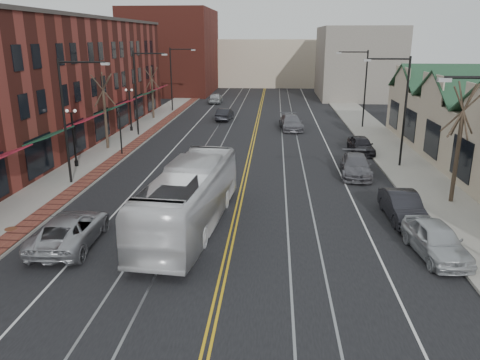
% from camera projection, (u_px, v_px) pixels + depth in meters
% --- Properties ---
extents(ground, '(160.00, 160.00, 0.00)m').
position_uv_depth(ground, '(209.00, 339.00, 15.24)').
color(ground, black).
rests_on(ground, ground).
extents(sidewalk_left, '(4.00, 120.00, 0.15)m').
position_uv_depth(sidewalk_left, '(87.00, 167.00, 35.13)').
color(sidewalk_left, gray).
rests_on(sidewalk_left, ground).
extents(sidewalk_right, '(4.00, 120.00, 0.15)m').
position_uv_depth(sidewalk_right, '(413.00, 174.00, 33.43)').
color(sidewalk_right, gray).
rests_on(sidewalk_right, ground).
extents(building_left, '(10.00, 50.00, 11.00)m').
position_uv_depth(building_left, '(34.00, 84.00, 40.71)').
color(building_left, maroon).
rests_on(building_left, ground).
extents(backdrop_left, '(14.00, 18.00, 14.00)m').
position_uv_depth(backdrop_left, '(172.00, 52.00, 81.06)').
color(backdrop_left, maroon).
rests_on(backdrop_left, ground).
extents(backdrop_mid, '(22.00, 14.00, 9.00)m').
position_uv_depth(backdrop_mid, '(266.00, 62.00, 94.96)').
color(backdrop_mid, '#BCA890').
rests_on(backdrop_mid, ground).
extents(backdrop_right, '(12.00, 16.00, 11.00)m').
position_uv_depth(backdrop_right, '(357.00, 63.00, 74.54)').
color(backdrop_right, slate).
rests_on(backdrop_right, ground).
extents(streetlight_l_1, '(3.33, 0.25, 8.00)m').
position_uv_depth(streetlight_l_1, '(70.00, 109.00, 29.80)').
color(streetlight_l_1, black).
rests_on(streetlight_l_1, sidewalk_left).
extents(streetlight_l_2, '(3.33, 0.25, 8.00)m').
position_uv_depth(streetlight_l_2, '(140.00, 85.00, 45.06)').
color(streetlight_l_2, black).
rests_on(streetlight_l_2, sidewalk_left).
extents(streetlight_l_3, '(3.33, 0.25, 8.00)m').
position_uv_depth(streetlight_l_3, '(174.00, 73.00, 60.31)').
color(streetlight_l_3, black).
rests_on(streetlight_l_3, sidewalk_left).
extents(streetlight_r_1, '(3.33, 0.25, 8.00)m').
position_uv_depth(streetlight_r_1, '(400.00, 100.00, 33.96)').
color(streetlight_r_1, black).
rests_on(streetlight_r_1, sidewalk_right).
extents(streetlight_r_2, '(3.33, 0.25, 8.00)m').
position_uv_depth(streetlight_r_2, '(361.00, 81.00, 49.21)').
color(streetlight_r_2, black).
rests_on(streetlight_r_2, sidewalk_right).
extents(lamppost_l_2, '(0.84, 0.28, 4.27)m').
position_uv_depth(lamppost_l_2, '(74.00, 139.00, 34.57)').
color(lamppost_l_2, black).
rests_on(lamppost_l_2, sidewalk_left).
extents(lamppost_l_3, '(0.84, 0.28, 4.27)m').
position_uv_depth(lamppost_l_3, '(130.00, 111.00, 47.92)').
color(lamppost_l_3, black).
rests_on(lamppost_l_3, sidewalk_left).
extents(tree_left_near, '(1.78, 1.37, 6.48)m').
position_uv_depth(tree_left_near, '(105.00, 109.00, 39.88)').
color(tree_left_near, '#382B21').
rests_on(tree_left_near, sidewalk_left).
extents(tree_left_far, '(1.66, 1.28, 6.02)m').
position_uv_depth(tree_left_far, '(152.00, 91.00, 55.21)').
color(tree_left_far, '#382B21').
rests_on(tree_left_far, sidewalk_left).
extents(tree_right_mid, '(1.90, 1.46, 6.93)m').
position_uv_depth(tree_right_mid, '(459.00, 141.00, 26.60)').
color(tree_right_mid, '#382B21').
rests_on(tree_right_mid, sidewalk_right).
extents(manhole_far, '(0.60, 0.60, 0.02)m').
position_uv_depth(manhole_far, '(11.00, 229.00, 23.61)').
color(manhole_far, '#592D19').
rests_on(manhole_far, sidewalk_left).
extents(traffic_signal, '(0.18, 0.15, 3.80)m').
position_uv_depth(traffic_signal, '(120.00, 128.00, 38.18)').
color(traffic_signal, black).
rests_on(traffic_signal, sidewalk_left).
extents(transit_bus, '(3.81, 11.99, 3.29)m').
position_uv_depth(transit_bus, '(190.00, 197.00, 23.71)').
color(transit_bus, white).
rests_on(transit_bus, ground).
extents(parked_suv, '(2.80, 5.61, 1.53)m').
position_uv_depth(parked_suv, '(70.00, 230.00, 21.96)').
color(parked_suv, '#A1A2A8').
rests_on(parked_suv, ground).
extents(parked_car_a, '(2.33, 4.74, 1.55)m').
position_uv_depth(parked_car_a, '(436.00, 240.00, 20.84)').
color(parked_car_a, '#B7BABF').
rests_on(parked_car_a, ground).
extents(parked_car_b, '(1.73, 4.60, 1.50)m').
position_uv_depth(parked_car_b, '(403.00, 206.00, 25.03)').
color(parked_car_b, black).
rests_on(parked_car_b, ground).
extents(parked_car_c, '(2.46, 5.19, 1.46)m').
position_uv_depth(parked_car_c, '(356.00, 166.00, 33.03)').
color(parked_car_c, '#5E5D64').
rests_on(parked_car_c, ground).
extents(parked_car_d, '(2.04, 4.39, 1.46)m').
position_uv_depth(parked_car_d, '(361.00, 145.00, 39.33)').
color(parked_car_d, black).
rests_on(parked_car_d, ground).
extents(distant_car_left, '(1.84, 4.34, 1.39)m').
position_uv_depth(distant_car_left, '(225.00, 114.00, 55.10)').
color(distant_car_left, black).
rests_on(distant_car_left, ground).
extents(distant_car_right, '(2.68, 5.50, 1.54)m').
position_uv_depth(distant_car_right, '(291.00, 122.00, 49.52)').
color(distant_car_right, slate).
rests_on(distant_car_right, ground).
extents(distant_car_far, '(1.89, 4.56, 1.54)m').
position_uv_depth(distant_car_far, '(216.00, 98.00, 69.43)').
color(distant_car_far, '#A9ADB0').
rests_on(distant_car_far, ground).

